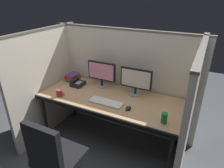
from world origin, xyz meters
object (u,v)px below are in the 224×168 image
Objects in this scene: office_chair at (58,167)px; book_stack at (73,77)px; keyboard_main at (106,102)px; computer_mouse at (128,108)px; desk_phone at (78,83)px; monitor_left at (102,73)px; soda_can at (164,118)px; coffee_mug at (59,93)px; monitor_right at (136,80)px; desk at (110,101)px.

office_chair is 4.41× the size of book_stack.
computer_mouse reaches higher than keyboard_main.
office_chair is at bearing -61.05° from book_stack.
keyboard_main is 0.31m from computer_mouse.
keyboard_main is 2.26× the size of desk_phone.
keyboard_main is (0.29, -0.41, -0.20)m from monitor_left.
soda_can is at bearing -9.81° from computer_mouse.
coffee_mug is at bearing 125.07° from office_chair.
book_stack is (-0.52, -0.02, -0.17)m from monitor_left.
book_stack is at bearing 118.11° from office_chair.
office_chair is 0.91m from keyboard_main.
coffee_mug is at bearing -124.62° from monitor_left.
office_chair is 1.25m from desk_phone.
desk_phone is at bearing 165.49° from soda_can.
monitor_left is 0.65m from coffee_mug.
coffee_mug is (-0.95, -0.10, 0.03)m from computer_mouse.
office_chair is 1.39m from monitor_right.
keyboard_main is (0.14, 0.81, 0.39)m from office_chair.
office_chair is 0.96m from coffee_mug.
monitor_right reaches higher than desk.
monitor_right is 1.95× the size of book_stack.
book_stack is at bearing 179.24° from monitor_right.
monitor_right is 1.03m from coffee_mug.
monitor_right is 0.50m from keyboard_main.
monitor_right is 3.41× the size of coffee_mug.
office_chair is at bearing -97.39° from desk.
computer_mouse is at bearing -24.51° from desk.
book_stack is at bearing 107.49° from coffee_mug.
desk_phone is 0.22m from book_stack.
monitor_right is 3.52× the size of soda_can.
computer_mouse is at bearing 170.19° from soda_can.
monitor_right is 0.44m from computer_mouse.
keyboard_main is 1.95× the size of book_stack.
monitor_left is 3.41× the size of coffee_mug.
book_stack reaches higher than coffee_mug.
monitor_left is 3.52× the size of soda_can.
desk_phone is (-1.37, 0.35, -0.03)m from soda_can.
monitor_left is 2.26× the size of desk_phone.
desk is 4.42× the size of monitor_left.
desk is at bearing 81.77° from office_chair.
desk_phone is (-0.93, 0.28, 0.02)m from computer_mouse.
monitor_left and monitor_right have the same top height.
office_chair reaches higher than keyboard_main.
monitor_right is (0.53, -0.03, 0.00)m from monitor_left.
monitor_left reaches higher than coffee_mug.
office_chair is 1.00m from computer_mouse.
soda_can is at bearing -16.29° from desk.
monitor_right is 1.07m from book_stack.
computer_mouse reaches higher than desk.
book_stack is at bearing 160.03° from computer_mouse.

